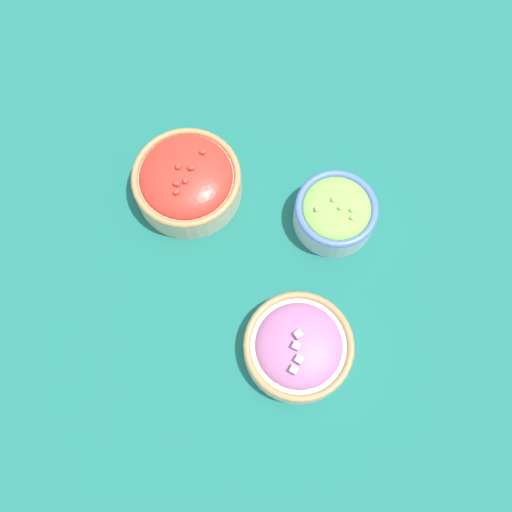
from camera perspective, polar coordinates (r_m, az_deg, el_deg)
ground_plane at (r=0.95m, az=0.00°, el=-0.57°), size 3.00×3.00×0.00m
bowl_cherry_tomatoes at (r=0.97m, az=-6.92°, el=7.52°), size 0.18×0.18×0.09m
bowl_red_onion at (r=0.89m, az=4.27°, el=-9.01°), size 0.17×0.17×0.07m
bowl_lettuce at (r=0.95m, az=7.95°, el=4.37°), size 0.14×0.14×0.07m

